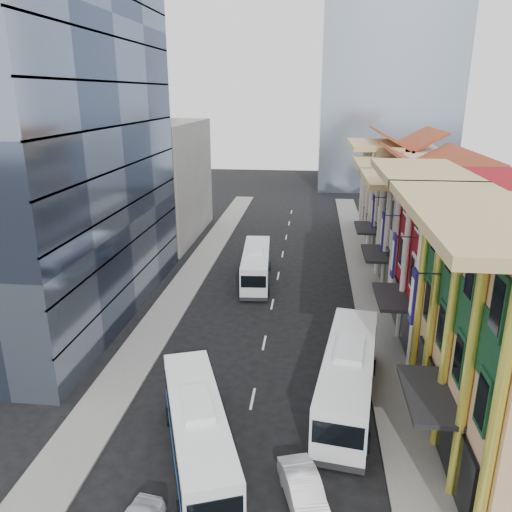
# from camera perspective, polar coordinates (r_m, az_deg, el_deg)

# --- Properties ---
(ground) EXTENTS (200.00, 200.00, 0.00)m
(ground) POSITION_cam_1_polar(r_m,az_deg,el_deg) (24.61, -2.90, -26.43)
(ground) COLOR black
(ground) RESTS_ON ground
(sidewalk_right) EXTENTS (3.00, 90.00, 0.15)m
(sidewalk_right) POSITION_cam_1_polar(r_m,az_deg,el_deg) (43.19, 13.24, -5.80)
(sidewalk_right) COLOR slate
(sidewalk_right) RESTS_ON ground
(sidewalk_left) EXTENTS (3.00, 90.00, 0.15)m
(sidewalk_left) POSITION_cam_1_polar(r_m,az_deg,el_deg) (44.40, -9.17, -4.86)
(sidewalk_left) COLOR slate
(sidewalk_left) RESTS_ON ground
(shophouse_red) EXTENTS (8.00, 10.00, 12.00)m
(shophouse_red) POSITION_cam_1_polar(r_m,az_deg,el_deg) (37.67, 23.03, -0.74)
(shophouse_red) COLOR maroon
(shophouse_red) RESTS_ON ground
(shophouse_cream_near) EXTENTS (8.00, 9.00, 10.00)m
(shophouse_cream_near) POSITION_cam_1_polar(r_m,az_deg,el_deg) (46.73, 19.80, 1.85)
(shophouse_cream_near) COLOR beige
(shophouse_cream_near) RESTS_ON ground
(shophouse_cream_mid) EXTENTS (8.00, 9.00, 10.00)m
(shophouse_cream_mid) POSITION_cam_1_polar(r_m,az_deg,el_deg) (55.25, 17.81, 4.46)
(shophouse_cream_mid) COLOR beige
(shophouse_cream_mid) RESTS_ON ground
(shophouse_cream_far) EXTENTS (8.00, 12.00, 11.00)m
(shophouse_cream_far) POSITION_cam_1_polar(r_m,az_deg,el_deg) (65.26, 16.18, 7.07)
(shophouse_cream_far) COLOR beige
(shophouse_cream_far) RESTS_ON ground
(office_tower) EXTENTS (12.00, 26.00, 30.00)m
(office_tower) POSITION_cam_1_polar(r_m,az_deg,el_deg) (41.52, -23.11, 13.64)
(office_tower) COLOR #384158
(office_tower) RESTS_ON ground
(office_block_far) EXTENTS (10.00, 18.00, 14.00)m
(office_block_far) POSITION_cam_1_polar(r_m,az_deg,el_deg) (63.10, -11.29, 8.46)
(office_block_far) COLOR gray
(office_block_far) RESTS_ON ground
(bus_left_near) EXTENTS (6.07, 10.96, 3.45)m
(bus_left_near) POSITION_cam_1_polar(r_m,az_deg,el_deg) (25.68, -6.66, -19.23)
(bus_left_near) COLOR white
(bus_left_near) RESTS_ON ground
(bus_left_far) EXTENTS (3.24, 10.77, 3.40)m
(bus_left_far) POSITION_cam_1_polar(r_m,az_deg,el_deg) (47.39, 0.01, -1.01)
(bus_left_far) COLOR silver
(bus_left_far) RESTS_ON ground
(bus_right) EXTENTS (4.44, 12.14, 3.80)m
(bus_right) POSITION_cam_1_polar(r_m,az_deg,el_deg) (29.78, 10.49, -13.23)
(bus_right) COLOR silver
(bus_right) RESTS_ON ground
(sedan_right) EXTENTS (2.66, 4.45, 1.39)m
(sedan_right) POSITION_cam_1_polar(r_m,az_deg,el_deg) (24.16, 5.49, -25.25)
(sedan_right) COLOR white
(sedan_right) RESTS_ON ground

